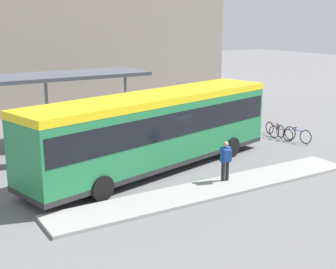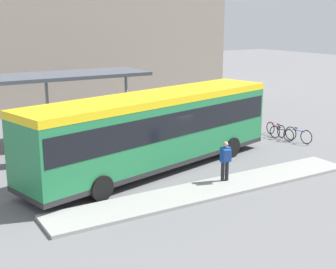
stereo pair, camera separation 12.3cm
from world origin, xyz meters
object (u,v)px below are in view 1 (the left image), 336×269
bicycle_red (275,129)px  potted_planter_near_shelter (18,151)px  city_bus (156,126)px  potted_planter_far_side (107,135)px  pedestrian_waiting (226,159)px  bicycle_black (281,133)px  bicycle_blue (298,135)px

bicycle_red → potted_planter_near_shelter: (-13.67, 1.76, 0.35)m
city_bus → potted_planter_far_side: size_ratio=9.67×
pedestrian_waiting → bicycle_red: (7.25, 4.79, -0.68)m
city_bus → potted_planter_near_shelter: 6.23m
city_bus → bicycle_black: city_bus is taller
city_bus → bicycle_red: 9.03m
bicycle_black → potted_planter_near_shelter: 13.57m
pedestrian_waiting → potted_planter_near_shelter: bearing=60.7°
bicycle_blue → potted_planter_far_side: 10.03m
pedestrian_waiting → potted_planter_near_shelter: size_ratio=1.17×
pedestrian_waiting → bicycle_red: size_ratio=0.97×
city_bus → bicycle_red: (8.71, 1.81, -1.56)m
bicycle_blue → potted_planter_far_side: bearing=-119.9°
city_bus → potted_planter_near_shelter: size_ratio=9.26×
pedestrian_waiting → bicycle_black: 7.99m
pedestrian_waiting → bicycle_blue: 8.00m
potted_planter_far_side → bicycle_red: bearing=-14.9°
bicycle_red → potted_planter_near_shelter: bearing=87.8°
bicycle_black → bicycle_red: (0.35, 0.81, 0.01)m
pedestrian_waiting → bicycle_blue: pedestrian_waiting is taller
bicycle_blue → potted_planter_far_side: size_ratio=1.34×
pedestrian_waiting → bicycle_blue: bearing=-50.3°
bicycle_blue → bicycle_black: (-0.41, 0.81, -0.03)m
bicycle_blue → potted_planter_far_side: potted_planter_far_side is taller
pedestrian_waiting → potted_planter_far_side: (-1.85, 7.21, -0.37)m
bicycle_red → potted_planter_far_side: bearing=80.2°
bicycle_black → potted_planter_far_side: size_ratio=1.20×
bicycle_black → potted_planter_near_shelter: (-13.32, 2.57, 0.36)m
bicycle_black → bicycle_red: bicycle_red is taller
city_bus → pedestrian_waiting: (1.46, -2.98, -0.89)m
potted_planter_far_side → city_bus: bearing=-84.7°
potted_planter_near_shelter → potted_planter_far_side: size_ratio=1.04×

